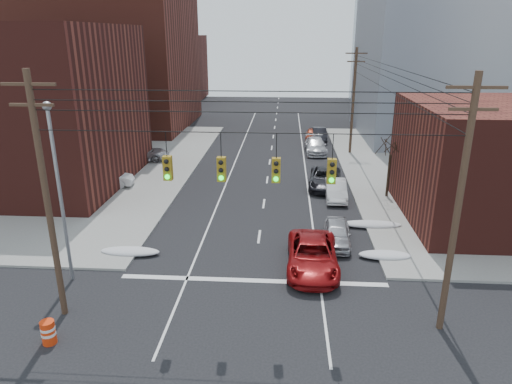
# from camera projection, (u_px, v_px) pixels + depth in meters

# --- Properties ---
(ground) EXTENTS (160.00, 160.00, 0.00)m
(ground) POSITION_uv_depth(u_px,v_px,m) (241.00, 366.00, 17.80)
(ground) COLOR black
(ground) RESTS_ON ground
(building_brick_tall) EXTENTS (24.00, 20.00, 30.00)m
(building_brick_tall) POSITION_uv_depth(u_px,v_px,m) (93.00, 12.00, 59.61)
(building_brick_tall) COLOR maroon
(building_brick_tall) RESTS_ON ground
(building_brick_near) EXTENTS (20.00, 16.00, 13.00)m
(building_brick_near) POSITION_uv_depth(u_px,v_px,m) (2.00, 107.00, 37.77)
(building_brick_near) COLOR #4B1B16
(building_brick_near) RESTS_ON ground
(building_brick_far) EXTENTS (22.00, 18.00, 12.00)m
(building_brick_far) POSITION_uv_depth(u_px,v_px,m) (143.00, 68.00, 87.19)
(building_brick_far) COLOR #4B1B16
(building_brick_far) RESTS_ON ground
(building_office) EXTENTS (22.00, 20.00, 25.00)m
(building_office) POSITION_uv_depth(u_px,v_px,m) (461.00, 32.00, 53.79)
(building_office) COLOR gray
(building_office) RESTS_ON ground
(building_glass) EXTENTS (20.00, 18.00, 22.00)m
(building_glass) POSITION_uv_depth(u_px,v_px,m) (418.00, 41.00, 78.66)
(building_glass) COLOR gray
(building_glass) RESTS_ON ground
(utility_pole_left) EXTENTS (2.20, 0.28, 11.00)m
(utility_pole_left) POSITION_uv_depth(u_px,v_px,m) (46.00, 196.00, 19.25)
(utility_pole_left) COLOR #473323
(utility_pole_left) RESTS_ON ground
(utility_pole_right) EXTENTS (2.20, 0.28, 11.00)m
(utility_pole_right) POSITION_uv_depth(u_px,v_px,m) (458.00, 205.00, 18.19)
(utility_pole_right) COLOR #473323
(utility_pole_right) RESTS_ON ground
(utility_pole_far) EXTENTS (2.20, 0.28, 11.00)m
(utility_pole_far) POSITION_uv_depth(u_px,v_px,m) (353.00, 100.00, 47.41)
(utility_pole_far) COLOR #473323
(utility_pole_far) RESTS_ON ground
(traffic_signals) EXTENTS (17.00, 0.42, 2.02)m
(traffic_signals) POSITION_uv_depth(u_px,v_px,m) (249.00, 168.00, 18.23)
(traffic_signals) COLOR black
(traffic_signals) RESTS_ON ground
(street_light) EXTENTS (0.44, 0.44, 9.32)m
(street_light) POSITION_uv_depth(u_px,v_px,m) (58.00, 179.00, 22.22)
(street_light) COLOR gray
(street_light) RESTS_ON ground
(bare_tree) EXTENTS (2.09, 2.20, 4.93)m
(bare_tree) POSITION_uv_depth(u_px,v_px,m) (389.00, 169.00, 35.28)
(bare_tree) COLOR black
(bare_tree) RESTS_ON ground
(snow_nw) EXTENTS (3.50, 1.08, 0.42)m
(snow_nw) POSITION_uv_depth(u_px,v_px,m) (130.00, 251.00, 26.67)
(snow_nw) COLOR silver
(snow_nw) RESTS_ON ground
(snow_ne) EXTENTS (3.00, 1.08, 0.42)m
(snow_ne) POSITION_uv_depth(u_px,v_px,m) (385.00, 255.00, 26.22)
(snow_ne) COLOR silver
(snow_ne) RESTS_ON ground
(snow_east_far) EXTENTS (4.00, 1.08, 0.42)m
(snow_east_far) POSITION_uv_depth(u_px,v_px,m) (371.00, 224.00, 30.46)
(snow_east_far) COLOR silver
(snow_east_far) RESTS_ON ground
(red_pickup) EXTENTS (2.84, 5.96, 1.64)m
(red_pickup) POSITION_uv_depth(u_px,v_px,m) (312.00, 255.00, 24.87)
(red_pickup) COLOR maroon
(red_pickup) RESTS_ON ground
(parked_car_a) EXTENTS (2.00, 4.28, 1.42)m
(parked_car_a) POSITION_uv_depth(u_px,v_px,m) (337.00, 233.00, 27.87)
(parked_car_a) COLOR #A8A8AD
(parked_car_a) RESTS_ON ground
(parked_car_b) EXTENTS (1.67, 4.48, 1.46)m
(parked_car_b) POSITION_uv_depth(u_px,v_px,m) (336.00, 190.00, 35.60)
(parked_car_b) COLOR silver
(parked_car_b) RESTS_ON ground
(parked_car_c) EXTENTS (3.15, 5.83, 1.55)m
(parked_car_c) POSITION_uv_depth(u_px,v_px,m) (325.00, 179.00, 38.20)
(parked_car_c) COLOR black
(parked_car_c) RESTS_ON ground
(parked_car_d) EXTENTS (2.36, 5.51, 1.58)m
(parked_car_d) POSITION_uv_depth(u_px,v_px,m) (316.00, 146.00, 49.31)
(parked_car_d) COLOR #B8B9BD
(parked_car_d) RESTS_ON ground
(parked_car_e) EXTENTS (1.96, 4.19, 1.39)m
(parked_car_e) POSITION_uv_depth(u_px,v_px,m) (312.00, 134.00, 55.37)
(parked_car_e) COLOR #97270D
(parked_car_e) RESTS_ON ground
(parked_car_f) EXTENTS (1.70, 4.67, 1.53)m
(parked_car_f) POSITION_uv_depth(u_px,v_px,m) (319.00, 134.00, 54.96)
(parked_car_f) COLOR black
(parked_car_f) RESTS_ON ground
(lot_car_a) EXTENTS (4.44, 2.07, 1.41)m
(lot_car_a) POSITION_uv_depth(u_px,v_px,m) (107.00, 178.00, 38.01)
(lot_car_a) COLOR silver
(lot_car_a) RESTS_ON sidewalk_nw
(lot_car_b) EXTENTS (5.64, 3.10, 1.50)m
(lot_car_b) POSITION_uv_depth(u_px,v_px,m) (142.00, 153.00, 45.86)
(lot_car_b) COLOR #ABAAAF
(lot_car_b) RESTS_ON sidewalk_nw
(lot_car_c) EXTENTS (5.80, 3.63, 1.57)m
(lot_car_c) POSITION_uv_depth(u_px,v_px,m) (60.00, 171.00, 39.86)
(lot_car_c) COLOR black
(lot_car_c) RESTS_ON sidewalk_nw
(lot_car_d) EXTENTS (4.50, 2.85, 1.43)m
(lot_car_d) POSITION_uv_depth(u_px,v_px,m) (70.00, 166.00, 41.44)
(lot_car_d) COLOR #BCBDC2
(lot_car_d) RESTS_ON sidewalk_nw
(construction_barrel) EXTENTS (0.74, 0.74, 1.05)m
(construction_barrel) POSITION_uv_depth(u_px,v_px,m) (48.00, 332.00, 18.93)
(construction_barrel) COLOR red
(construction_barrel) RESTS_ON ground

